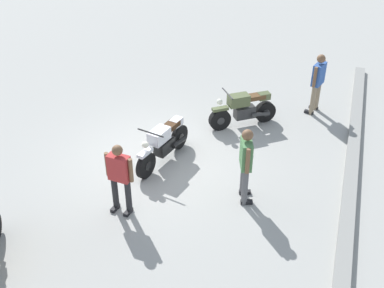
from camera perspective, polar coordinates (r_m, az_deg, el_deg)
name	(u,v)px	position (r m, az deg, el deg)	size (l,w,h in m)	color
ground_plane	(158,157)	(11.87, -4.15, -1.60)	(40.00, 40.00, 0.00)	#9E9E99
curb_edge	(349,191)	(11.19, 18.35, -5.42)	(14.00, 0.30, 0.15)	gray
motorcycle_silver_cruiser	(164,143)	(11.44, -3.44, 0.09)	(2.07, 0.82, 1.09)	black
motorcycle_olive_vintage	(244,110)	(13.02, 6.19, 4.12)	(1.32, 1.64, 1.07)	black
person_in_blue_shirt	(318,80)	(13.85, 14.85, 7.47)	(0.67, 0.42, 1.76)	gray
person_in_green_shirt	(246,160)	(10.00, 6.46, -1.97)	(0.66, 0.44, 1.76)	#59595B
person_in_red_shirt	(120,175)	(9.80, -8.66, -3.68)	(0.34, 0.64, 1.63)	#262628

